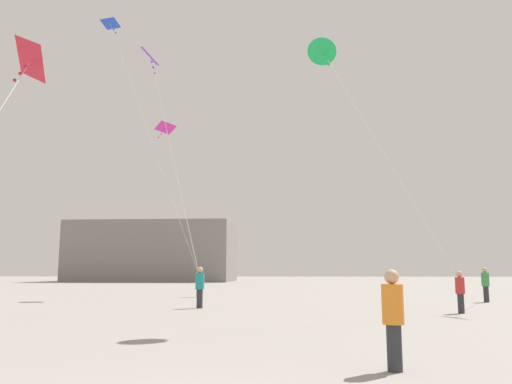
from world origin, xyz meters
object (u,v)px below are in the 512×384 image
(person_in_green, at_px, (485,283))
(building_left_hall, at_px, (155,252))
(person_in_grey, at_px, (199,281))
(kite_magenta_delta, at_px, (166,131))
(person_in_orange, at_px, (393,315))
(person_in_teal, at_px, (200,285))
(kite_violet_delta, at_px, (152,60))
(kite_crimson_delta, at_px, (31,61))
(kite_emerald_diamond, at_px, (324,54))
(person_in_red, at_px, (460,290))
(kite_cobalt_delta, at_px, (115,36))

(person_in_green, relative_size, building_left_hall, 0.07)
(person_in_grey, xyz_separation_m, kite_magenta_delta, (-2.21, -0.45, 9.50))
(person_in_orange, xyz_separation_m, person_in_teal, (-5.41, 13.96, 0.09))
(kite_violet_delta, bearing_deg, person_in_grey, 86.89)
(kite_crimson_delta, distance_m, kite_emerald_diamond, 9.07)
(kite_crimson_delta, bearing_deg, kite_magenta_delta, 90.63)
(person_in_red, distance_m, kite_violet_delta, 16.13)
(person_in_orange, bearing_deg, person_in_red, -113.76)
(kite_violet_delta, distance_m, kite_cobalt_delta, 7.82)
(person_in_teal, bearing_deg, kite_emerald_diamond, -48.54)
(person_in_teal, relative_size, kite_violet_delta, 0.17)
(person_in_green, bearing_deg, kite_crimson_delta, -148.34)
(kite_emerald_diamond, relative_size, kite_cobalt_delta, 0.55)
(person_in_red, relative_size, kite_emerald_diamond, 0.20)
(kite_violet_delta, bearing_deg, kite_magenta_delta, 99.16)
(person_in_green, relative_size, kite_magenta_delta, 0.18)
(person_in_grey, relative_size, kite_magenta_delta, 0.19)
(person_in_teal, xyz_separation_m, building_left_hall, (-16.66, 58.61, 3.58))
(person_in_green, distance_m, kite_emerald_diamond, 16.45)
(person_in_green, distance_m, kite_violet_delta, 20.01)
(building_left_hall, bearing_deg, person_in_green, -60.16)
(kite_violet_delta, bearing_deg, person_in_teal, 25.41)
(kite_violet_delta, height_order, kite_magenta_delta, kite_violet_delta)
(kite_crimson_delta, relative_size, building_left_hall, 0.29)
(person_in_grey, bearing_deg, person_in_red, 82.24)
(person_in_grey, xyz_separation_m, kite_violet_delta, (-0.57, -10.58, 9.94))
(kite_emerald_diamond, bearing_deg, person_in_red, 37.40)
(person_in_teal, relative_size, kite_emerald_diamond, 0.22)
(person_in_orange, height_order, person_in_red, person_in_orange)
(kite_crimson_delta, bearing_deg, person_in_red, 25.14)
(person_in_orange, relative_size, building_left_hall, 0.07)
(building_left_hall, bearing_deg, kite_emerald_diamond, -71.53)
(person_in_teal, bearing_deg, person_in_grey, 102.51)
(kite_crimson_delta, bearing_deg, kite_emerald_diamond, 16.03)
(kite_violet_delta, bearing_deg, person_in_orange, -59.59)
(person_in_grey, distance_m, kite_crimson_delta, 19.62)
(person_in_orange, height_order, kite_cobalt_delta, kite_cobalt_delta)
(person_in_teal, bearing_deg, person_in_orange, -65.83)
(kite_crimson_delta, xyz_separation_m, kite_emerald_diamond, (8.65, 2.49, 1.11))
(person_in_orange, height_order, building_left_hall, building_left_hall)
(kite_cobalt_delta, bearing_deg, person_in_grey, 48.94)
(kite_crimson_delta, relative_size, kite_cobalt_delta, 0.49)
(kite_cobalt_delta, bearing_deg, person_in_red, -23.06)
(kite_violet_delta, relative_size, building_left_hall, 0.41)
(kite_magenta_delta, bearing_deg, person_in_teal, -67.27)
(kite_magenta_delta, bearing_deg, kite_cobalt_delta, -114.86)
(kite_violet_delta, height_order, kite_crimson_delta, kite_violet_delta)
(kite_cobalt_delta, bearing_deg, person_in_teal, -38.36)
(kite_emerald_diamond, bearing_deg, kite_magenta_delta, 119.83)
(person_in_orange, height_order, person_in_green, person_in_green)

